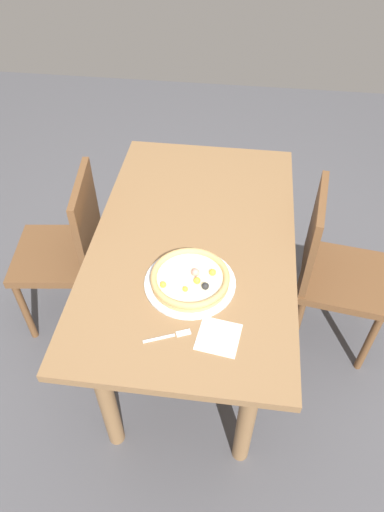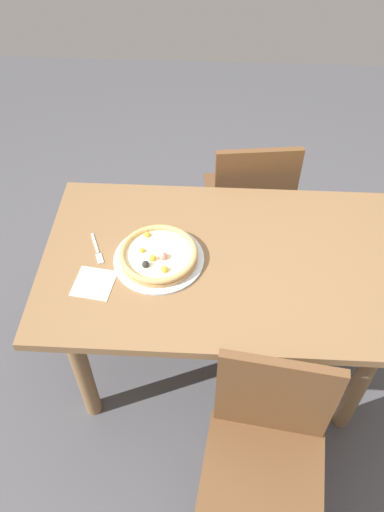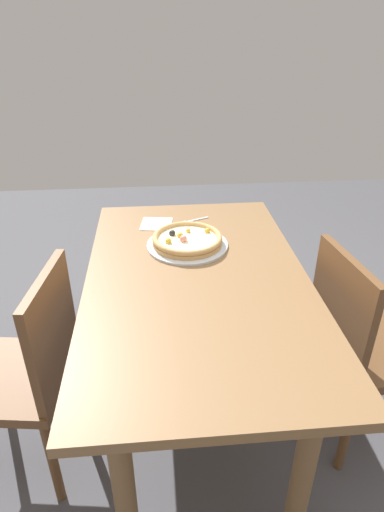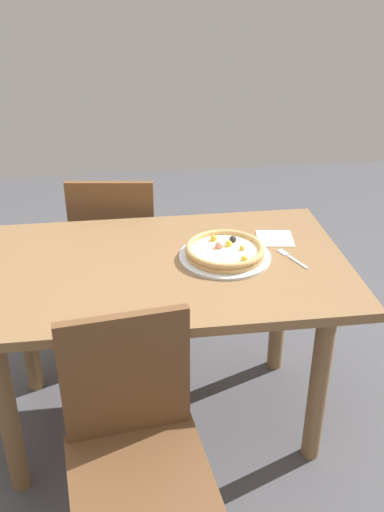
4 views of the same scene
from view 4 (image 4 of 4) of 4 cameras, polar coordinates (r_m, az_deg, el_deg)
name	(u,v)px [view 4 (image 4 of 4)]	position (r m, az deg, el deg)	size (l,w,h in m)	color
ground_plane	(163,417)	(2.57, -2.82, -15.48)	(6.00, 6.00, 0.00)	#4C4C51
dining_table	(159,290)	(2.18, -3.22, -3.39)	(1.39, 0.83, 0.75)	olive
chair_near	(136,451)	(1.78, -5.53, -18.50)	(0.45, 0.45, 0.88)	brown
chair_far	(117,251)	(2.80, -7.33, 0.53)	(0.45, 0.45, 0.88)	brown
plate	(225,256)	(2.16, 3.23, -0.04)	(0.34, 0.34, 0.01)	silver
pizza	(225,250)	(2.15, 3.26, 0.57)	(0.29, 0.29, 0.05)	tan
fork	(290,257)	(2.19, 9.58, -0.11)	(0.08, 0.16, 0.00)	silver
napkin	(275,238)	(2.32, 8.12, 1.71)	(0.14, 0.14, 0.00)	white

